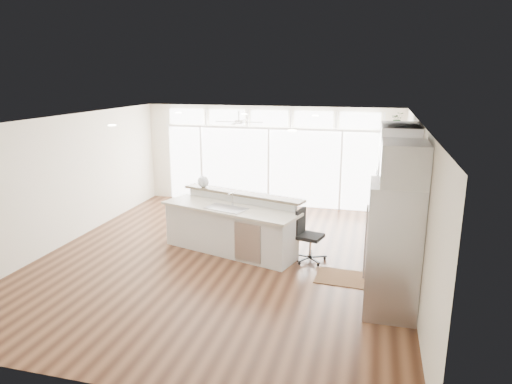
# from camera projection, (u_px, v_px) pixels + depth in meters

# --- Properties ---
(floor) EXTENTS (7.00, 8.00, 0.02)m
(floor) POSITION_uv_depth(u_px,v_px,m) (223.00, 258.00, 9.01)
(floor) COLOR #3C2012
(floor) RESTS_ON ground
(ceiling) EXTENTS (7.00, 8.00, 0.02)m
(ceiling) POSITION_uv_depth(u_px,v_px,m) (221.00, 120.00, 8.33)
(ceiling) COLOR white
(ceiling) RESTS_ON wall_back
(wall_back) EXTENTS (7.00, 0.04, 2.70)m
(wall_back) POSITION_uv_depth(u_px,v_px,m) (269.00, 156.00, 12.42)
(wall_back) COLOR white
(wall_back) RESTS_ON floor
(wall_front) EXTENTS (7.00, 0.04, 2.70)m
(wall_front) POSITION_uv_depth(u_px,v_px,m) (103.00, 280.00, 4.92)
(wall_front) COLOR white
(wall_front) RESTS_ON floor
(wall_left) EXTENTS (0.04, 8.00, 2.70)m
(wall_left) POSITION_uv_depth(u_px,v_px,m) (63.00, 181.00, 9.53)
(wall_left) COLOR white
(wall_left) RESTS_ON floor
(wall_right) EXTENTS (0.04, 8.00, 2.70)m
(wall_right) POSITION_uv_depth(u_px,v_px,m) (416.00, 204.00, 7.82)
(wall_right) COLOR white
(wall_right) RESTS_ON floor
(glass_wall) EXTENTS (5.80, 0.06, 2.08)m
(glass_wall) POSITION_uv_depth(u_px,v_px,m) (269.00, 167.00, 12.44)
(glass_wall) COLOR white
(glass_wall) RESTS_ON wall_back
(transom_row) EXTENTS (5.90, 0.06, 0.40)m
(transom_row) POSITION_uv_depth(u_px,v_px,m) (269.00, 118.00, 12.11)
(transom_row) COLOR white
(transom_row) RESTS_ON wall_back
(desk_window) EXTENTS (0.04, 0.85, 0.85)m
(desk_window) POSITION_uv_depth(u_px,v_px,m) (413.00, 189.00, 8.06)
(desk_window) COLOR white
(desk_window) RESTS_ON wall_right
(ceiling_fan) EXTENTS (1.16, 1.16, 0.32)m
(ceiling_fan) POSITION_uv_depth(u_px,v_px,m) (239.00, 118.00, 11.14)
(ceiling_fan) COLOR white
(ceiling_fan) RESTS_ON ceiling
(recessed_lights) EXTENTS (3.40, 3.00, 0.02)m
(recessed_lights) POSITION_uv_depth(u_px,v_px,m) (224.00, 120.00, 8.53)
(recessed_lights) COLOR #F0E5CC
(recessed_lights) RESTS_ON ceiling
(oven_cabinet) EXTENTS (0.64, 1.20, 2.50)m
(oven_cabinet) POSITION_uv_depth(u_px,v_px,m) (392.00, 185.00, 9.61)
(oven_cabinet) COLOR silver
(oven_cabinet) RESTS_ON floor
(desk_nook) EXTENTS (0.72, 1.30, 0.76)m
(desk_nook) POSITION_uv_depth(u_px,v_px,m) (389.00, 249.00, 8.43)
(desk_nook) COLOR silver
(desk_nook) RESTS_ON floor
(upper_cabinets) EXTENTS (0.64, 1.30, 0.64)m
(upper_cabinets) POSITION_uv_depth(u_px,v_px,m) (399.00, 143.00, 7.93)
(upper_cabinets) COLOR silver
(upper_cabinets) RESTS_ON wall_right
(refrigerator) EXTENTS (0.76, 0.90, 2.00)m
(refrigerator) POSITION_uv_depth(u_px,v_px,m) (393.00, 249.00, 6.73)
(refrigerator) COLOR #AEAEB3
(refrigerator) RESTS_ON floor
(fridge_cabinet) EXTENTS (0.64, 0.90, 0.60)m
(fridge_cabinet) POSITION_uv_depth(u_px,v_px,m) (404.00, 163.00, 6.39)
(fridge_cabinet) COLOR silver
(fridge_cabinet) RESTS_ON wall_right
(framed_photos) EXTENTS (0.06, 0.22, 0.80)m
(framed_photos) POSITION_uv_depth(u_px,v_px,m) (410.00, 189.00, 8.68)
(framed_photos) COLOR black
(framed_photos) RESTS_ON wall_right
(kitchen_island) EXTENTS (3.08, 1.88, 1.15)m
(kitchen_island) POSITION_uv_depth(u_px,v_px,m) (230.00, 225.00, 9.18)
(kitchen_island) COLOR silver
(kitchen_island) RESTS_ON floor
(rug) EXTENTS (1.03, 0.77, 0.01)m
(rug) POSITION_uv_depth(u_px,v_px,m) (344.00, 278.00, 8.09)
(rug) COLOR #3E2413
(rug) RESTS_ON floor
(office_chair) EXTENTS (0.63, 0.60, 1.01)m
(office_chair) POSITION_uv_depth(u_px,v_px,m) (310.00, 236.00, 8.73)
(office_chair) COLOR black
(office_chair) RESTS_ON floor
(fishbowl) EXTENTS (0.30, 0.30, 0.25)m
(fishbowl) POSITION_uv_depth(u_px,v_px,m) (203.00, 182.00, 9.81)
(fishbowl) COLOR silver
(fishbowl) RESTS_ON kitchen_island
(monitor) EXTENTS (0.08, 0.43, 0.36)m
(monitor) POSITION_uv_depth(u_px,v_px,m) (387.00, 220.00, 8.31)
(monitor) COLOR black
(monitor) RESTS_ON desk_nook
(keyboard) EXTENTS (0.15, 0.33, 0.02)m
(keyboard) POSITION_uv_depth(u_px,v_px,m) (376.00, 228.00, 8.39)
(keyboard) COLOR silver
(keyboard) RESTS_ON desk_nook
(potted_plant) EXTENTS (0.26, 0.28, 0.21)m
(potted_plant) POSITION_uv_depth(u_px,v_px,m) (397.00, 120.00, 9.27)
(potted_plant) COLOR #245424
(potted_plant) RESTS_ON oven_cabinet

